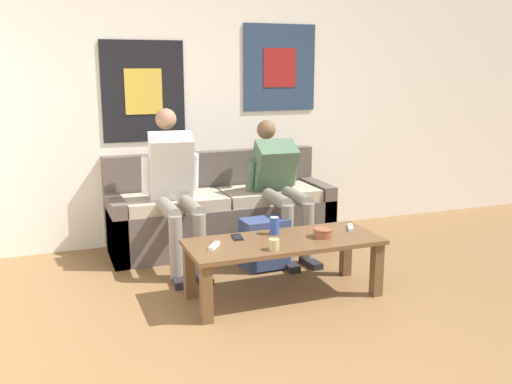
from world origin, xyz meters
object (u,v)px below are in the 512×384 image
couch (221,214)px  cell_phone (237,237)px  coffee_table (284,249)px  game_controller_near_right (350,228)px  drink_can_blue (274,226)px  ceramic_bowl (323,232)px  game_controller_near_left (214,246)px  person_seated_teen (279,182)px  person_seated_adult (174,183)px  pillar_candle (274,244)px  backpack (265,245)px

couch → cell_phone: size_ratio=13.50×
coffee_table → game_controller_near_right: game_controller_near_right is taller
drink_can_blue → game_controller_near_right: (0.57, -0.08, -0.05)m
ceramic_bowl → game_controller_near_left: bearing=176.7°
person_seated_teen → drink_can_blue: bearing=-115.0°
person_seated_adult → person_seated_teen: (0.90, 0.01, -0.06)m
couch → drink_can_blue: 1.13m
person_seated_adult → ceramic_bowl: bearing=-50.0°
couch → person_seated_adult: person_seated_adult is taller
couch → coffee_table: size_ratio=1.46×
game_controller_near_right → game_controller_near_left: bearing=-176.8°
couch → pillar_candle: 1.45m
ceramic_bowl → cell_phone: size_ratio=0.97×
drink_can_blue → cell_phone: (-0.27, 0.01, -0.06)m
ceramic_bowl → drink_can_blue: bearing=147.1°
drink_can_blue → game_controller_near_right: size_ratio=0.86×
game_controller_near_right → cell_phone: size_ratio=1.00×
backpack → person_seated_adult: bearing=150.7°
couch → person_seated_teen: 0.62m
coffee_table → pillar_candle: 0.25m
game_controller_near_left → game_controller_near_right: size_ratio=0.95×
ceramic_bowl → drink_can_blue: size_ratio=1.12×
cell_phone → person_seated_teen: bearing=50.7°
game_controller_near_left → cell_phone: (0.21, 0.15, -0.01)m
ceramic_bowl → game_controller_near_right: bearing=20.4°
person_seated_adult → drink_can_blue: (0.53, -0.79, -0.19)m
backpack → person_seated_teen: bearing=53.4°
couch → ceramic_bowl: couch is taller
drink_can_blue → couch: bearing=92.7°
ceramic_bowl → cell_phone: bearing=160.9°
backpack → pillar_candle: bearing=-107.5°
couch → coffee_table: bearing=-87.2°
couch → game_controller_near_left: size_ratio=14.25×
person_seated_adult → cell_phone: person_seated_adult is taller
ceramic_bowl → game_controller_near_right: 0.30m
coffee_table → pillar_candle: size_ratio=15.78×
couch → drink_can_blue: size_ratio=15.72×
person_seated_adult → game_controller_near_left: bearing=-87.1°
pillar_candle → backpack: bearing=72.5°
game_controller_near_left → drink_can_blue: bearing=16.2°
backpack → pillar_candle: pillar_candle is taller
game_controller_near_right → cell_phone: (-0.84, 0.09, -0.01)m
ceramic_bowl → cell_phone: 0.59m
cell_phone → drink_can_blue: bearing=-1.9°
backpack → drink_can_blue: 0.53m
game_controller_near_right → person_seated_teen: bearing=102.5°
person_seated_adult → cell_phone: bearing=-71.7°
backpack → pillar_candle: 0.83m
coffee_table → pillar_candle: bearing=-129.2°
ceramic_bowl → game_controller_near_right: ceramic_bowl is taller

